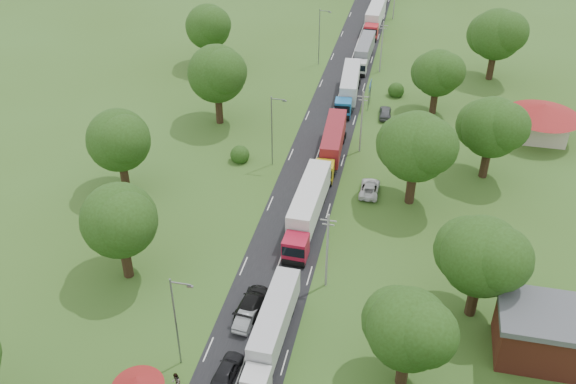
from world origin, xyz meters
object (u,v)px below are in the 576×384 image
(car_lane_front, at_px, (227,370))
(car_lane_mid, at_px, (247,316))
(truck_0, at_px, (272,328))
(info_sign, at_px, (370,89))

(car_lane_front, distance_m, car_lane_mid, 6.66)
(truck_0, height_order, car_lane_mid, truck_0)
(car_lane_mid, bearing_deg, car_lane_front, 95.53)
(info_sign, height_order, car_lane_mid, info_sign)
(info_sign, bearing_deg, car_lane_mid, -97.24)
(info_sign, relative_size, truck_0, 0.30)
(car_lane_front, bearing_deg, truck_0, -118.68)
(truck_0, distance_m, car_lane_front, 5.54)
(car_lane_front, relative_size, car_lane_mid, 1.00)
(truck_0, distance_m, car_lane_mid, 3.96)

